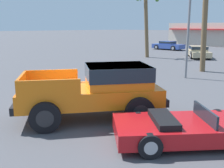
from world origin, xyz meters
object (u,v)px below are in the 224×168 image
(orange_pickup_truck, at_px, (100,88))
(parked_car_blue, at_px, (168,45))
(red_convertible_car, at_px, (187,128))
(palm_tree_leaning, at_px, (149,3))
(parked_car_tan, at_px, (198,52))

(orange_pickup_truck, bearing_deg, parked_car_blue, 153.34)
(red_convertible_car, xyz_separation_m, parked_car_blue, (-17.44, 23.46, 0.20))
(orange_pickup_truck, relative_size, palm_tree_leaning, 0.74)
(red_convertible_car, relative_size, parked_car_tan, 0.91)
(red_convertible_car, bearing_deg, palm_tree_leaning, 171.19)
(red_convertible_car, height_order, palm_tree_leaning, palm_tree_leaning)
(red_convertible_car, relative_size, parked_car_blue, 1.00)
(orange_pickup_truck, bearing_deg, red_convertible_car, 41.48)
(red_convertible_car, bearing_deg, parked_car_tan, 156.91)
(orange_pickup_truck, xyz_separation_m, palm_tree_leaning, (-10.50, 15.05, 4.26))
(parked_car_tan, xyz_separation_m, parked_car_blue, (-7.34, 5.10, -0.01))
(parked_car_tan, distance_m, palm_tree_leaning, 7.01)
(orange_pickup_truck, relative_size, red_convertible_car, 1.22)
(parked_car_tan, bearing_deg, palm_tree_leaning, 7.77)
(orange_pickup_truck, distance_m, parked_car_blue, 27.91)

